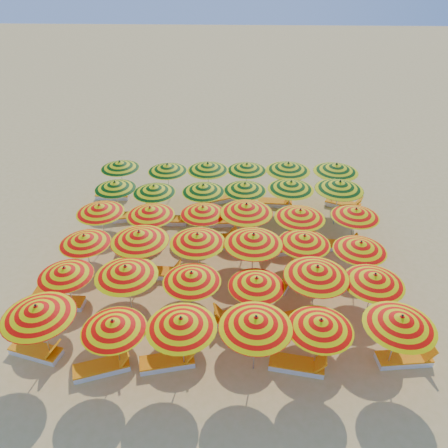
{
  "coord_description": "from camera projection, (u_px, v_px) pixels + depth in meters",
  "views": [
    {
      "loc": [
        0.54,
        -14.25,
        11.26
      ],
      "look_at": [
        0.0,
        0.5,
        1.6
      ],
      "focal_mm": 35.0,
      "sensor_mm": 36.0,
      "label": 1
    }
  ],
  "objects": [
    {
      "name": "umbrella_7",
      "position": [
        126.0,
        271.0,
        14.53
      ],
      "size": [
        2.57,
        2.57,
        2.26
      ],
      "color": "silver",
      "rests_on": "ground"
    },
    {
      "name": "umbrella_11",
      "position": [
        374.0,
        279.0,
        14.33
      ],
      "size": [
        2.06,
        2.06,
        2.16
      ],
      "color": "silver",
      "rests_on": "ground"
    },
    {
      "name": "umbrella_19",
      "position": [
        150.0,
        211.0,
        17.95
      ],
      "size": [
        2.51,
        2.51,
        2.12
      ],
      "color": "silver",
      "rests_on": "ground"
    },
    {
      "name": "lounger_14",
      "position": [
        282.0,
        249.0,
        18.62
      ],
      "size": [
        1.81,
        0.9,
        0.69
      ],
      "rotation": [
        0.0,
        0.0,
        3.34
      ],
      "color": "white",
      "rests_on": "ground"
    },
    {
      "name": "umbrella_1",
      "position": [
        113.0,
        325.0,
        12.72
      ],
      "size": [
        2.14,
        2.14,
        2.07
      ],
      "color": "silver",
      "rests_on": "ground"
    },
    {
      "name": "umbrella_3",
      "position": [
        256.0,
        322.0,
        12.53
      ],
      "size": [
        2.69,
        2.69,
        2.32
      ],
      "color": "silver",
      "rests_on": "ground"
    },
    {
      "name": "umbrella_2",
      "position": [
        181.0,
        323.0,
        12.61
      ],
      "size": [
        2.71,
        2.71,
        2.23
      ],
      "color": "silver",
      "rests_on": "ground"
    },
    {
      "name": "umbrella_29",
      "position": [
        340.0,
        185.0,
        19.48
      ],
      "size": [
        2.29,
        2.29,
        2.31
      ],
      "color": "silver",
      "rests_on": "ground"
    },
    {
      "name": "lounger_20",
      "position": [
        218.0,
        199.0,
        22.24
      ],
      "size": [
        1.82,
        1.22,
        0.69
      ],
      "rotation": [
        0.0,
        0.0,
        3.55
      ],
      "color": "white",
      "rests_on": "ground"
    },
    {
      "name": "lounger_8",
      "position": [
        160.0,
        273.0,
        17.33
      ],
      "size": [
        1.76,
        0.67,
        0.69
      ],
      "rotation": [
        0.0,
        0.0,
        -0.05
      ],
      "color": "white",
      "rests_on": "ground"
    },
    {
      "name": "umbrella_9",
      "position": [
        257.0,
        282.0,
        14.4
      ],
      "size": [
        2.33,
        2.33,
        2.01
      ],
      "color": "silver",
      "rests_on": "ground"
    },
    {
      "name": "umbrella_21",
      "position": [
        246.0,
        208.0,
        17.8
      ],
      "size": [
        2.29,
        2.29,
        2.33
      ],
      "color": "silver",
      "rests_on": "ground"
    },
    {
      "name": "lounger_7",
      "position": [
        295.0,
        318.0,
        15.25
      ],
      "size": [
        1.83,
        1.08,
        0.69
      ],
      "rotation": [
        0.0,
        0.0,
        3.45
      ],
      "color": "white",
      "rests_on": "ground"
    },
    {
      "name": "lounger_22",
      "position": [
        344.0,
        204.0,
        21.8
      ],
      "size": [
        1.82,
        1.24,
        0.69
      ],
      "rotation": [
        0.0,
        0.0,
        -0.43
      ],
      "color": "white",
      "rests_on": "ground"
    },
    {
      "name": "lounger_19",
      "position": [
        114.0,
        195.0,
        22.58
      ],
      "size": [
        1.75,
        0.62,
        0.69
      ],
      "rotation": [
        0.0,
        0.0,
        -0.03
      ],
      "color": "white",
      "rests_on": "ground"
    },
    {
      "name": "lounger_11",
      "position": [
        141.0,
        244.0,
        18.97
      ],
      "size": [
        1.74,
        0.61,
        0.69
      ],
      "rotation": [
        0.0,
        0.0,
        3.16
      ],
      "color": "white",
      "rests_on": "ground"
    },
    {
      "name": "umbrella_10",
      "position": [
        317.0,
        271.0,
        14.41
      ],
      "size": [
        2.62,
        2.62,
        2.34
      ],
      "color": "silver",
      "rests_on": "ground"
    },
    {
      "name": "umbrella_34",
      "position": [
        288.0,
        167.0,
        21.11
      ],
      "size": [
        2.61,
        2.61,
        2.29
      ],
      "color": "silver",
      "rests_on": "ground"
    },
    {
      "name": "umbrella_22",
      "position": [
        300.0,
        214.0,
        17.67
      ],
      "size": [
        2.26,
        2.26,
        2.19
      ],
      "color": "silver",
      "rests_on": "ground"
    },
    {
      "name": "umbrella_25",
      "position": [
        154.0,
        189.0,
        19.69
      ],
      "size": [
        2.06,
        2.06,
        2.05
      ],
      "color": "silver",
      "rests_on": "ground"
    },
    {
      "name": "umbrella_4",
      "position": [
        321.0,
        324.0,
        12.71
      ],
      "size": [
        2.14,
        2.14,
        2.1
      ],
      "color": "silver",
      "rests_on": "ground"
    },
    {
      "name": "lounger_18",
      "position": [
        217.0,
        222.0,
        20.45
      ],
      "size": [
        1.78,
        0.75,
        0.69
      ],
      "rotation": [
        0.0,
        0.0,
        0.1
      ],
      "color": "white",
      "rests_on": "ground"
    },
    {
      "name": "umbrella_35",
      "position": [
        336.0,
        168.0,
        21.01
      ],
      "size": [
        2.55,
        2.55,
        2.29
      ],
      "color": "silver",
      "rests_on": "ground"
    },
    {
      "name": "lounger_13",
      "position": [
        234.0,
        243.0,
        19.0
      ],
      "size": [
        1.78,
        0.76,
        0.69
      ],
      "rotation": [
        0.0,
        0.0,
        0.11
      ],
      "color": "white",
      "rests_on": "ground"
    },
    {
      "name": "lounger_4",
      "position": [
        405.0,
        358.0,
        13.79
      ],
      "size": [
        1.79,
        0.78,
        0.69
      ],
      "rotation": [
        0.0,
        0.0,
        0.12
      ],
      "color": "white",
      "rests_on": "ground"
    },
    {
      "name": "umbrella_16",
      "position": [
        304.0,
        239.0,
        16.28
      ],
      "size": [
        2.0,
        2.0,
        2.11
      ],
      "color": "silver",
      "rests_on": "ground"
    },
    {
      "name": "beachgoer_b",
      "position": [
        147.0,
        244.0,
        18.02
      ],
      "size": [
        0.67,
        0.79,
        1.41
      ],
      "primitive_type": "imported",
      "rotation": [
        0.0,
        0.0,
        1.34
      ],
      "color": "tan",
      "rests_on": "ground"
    },
    {
      "name": "lounger_2",
      "position": [
        169.0,
        361.0,
        13.69
      ],
      "size": [
        1.82,
        0.96,
        0.69
      ],
      "rotation": [
        0.0,
        0.0,
        0.23
      ],
      "color": "white",
      "rests_on": "ground"
    },
    {
      "name": "lounger_6",
      "position": [
        238.0,
        317.0,
        15.31
      ],
      "size": [
        1.81,
        0.91,
        0.69
      ],
      "rotation": [
        0.0,
        0.0,
        3.34
      ],
      "color": "white",
      "rests_on": "ground"
    },
    {
      "name": "umbrella_18",
      "position": [
        100.0,
        209.0,
        18.13
      ],
      "size": [
        2.08,
        2.08,
        2.12
      ],
      "color": "silver",
      "rests_on": "ground"
    },
    {
      "name": "lounger_1",
      "position": [
        103.0,
        367.0,
        13.51
      ],
      "size": [
        1.83,
        1.13,
        0.69
      ],
      "rotation": [
        0.0,
        0.0,
        0.34
      ],
      "color": "white",
      "rests_on": "ground"
    },
    {
      "name": "umbrella_12",
      "position": [
        85.0,
        239.0,
        16.39
      ],
      "size": [
        2.46,
        2.46,
        2.05
      ],
      "color": "silver",
      "rests_on": "ground"
    },
    {
      "name": "beachgoer_a",
      "position": [
        248.0,
        287.0,
        15.89
      ],
      "size": [
        0.55,
        0.52,
        1.26
      ],
      "primitive_type": "imported",
      "rotation": [
        0.0,
        0.0,
        3.81
      ],
      "color": "tan",
      "rests_on": "ground"
    },
    {
      "name": "lounger_0",
      "position": [
        37.0,
        351.0,
        14.04
      ],
      "size": [
        1.82,
        1.01,
        0.69
      ],
      "rotation": [
        0.0,
        0.0,
        -0.27
      ],
      "color": "white",
      "rests_on": "ground"
    },
    {
      "name": "umbrella_28",
      "position": [
        291.0,
        185.0,
        19.67
      ],
      "size": [
        2.32,
        2.32,
        2.22
      ],
      "color": "silver",
      "rests_on": "ground"
    },
    {
      "name": "lounger_16",
      "position": [
        132.0,
        216.0,
        20.87
      ],
      "size": [
        1.82,
        0.95,
        0.69
      ],
      "rotation": [
        0.0,
        0.0,
        0.23
      ],
      "color": "white",
      "rests_on": "ground"
    },
    {
      "name": "lounger_9",
      "position": [
        267.0,
        282.0,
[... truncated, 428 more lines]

